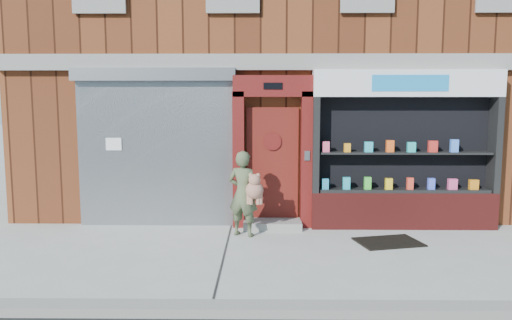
{
  "coord_description": "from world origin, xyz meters",
  "views": [
    {
      "loc": [
        -0.94,
        -7.62,
        2.46
      ],
      "look_at": [
        -1.05,
        1.0,
        1.4
      ],
      "focal_mm": 35.0,
      "sensor_mm": 36.0,
      "label": 1
    }
  ],
  "objects": [
    {
      "name": "ground",
      "position": [
        0.0,
        0.0,
        0.0
      ],
      "size": [
        80.0,
        80.0,
        0.0
      ],
      "primitive_type": "plane",
      "color": "#9E9E99",
      "rests_on": "ground"
    },
    {
      "name": "red_door_bay",
      "position": [
        -0.75,
        1.86,
        1.46
      ],
      "size": [
        1.52,
        0.58,
        2.9
      ],
      "color": "#4D0E0D",
      "rests_on": "ground"
    },
    {
      "name": "woman",
      "position": [
        -1.26,
        1.17,
        0.79
      ],
      "size": [
        0.7,
        0.59,
        1.55
      ],
      "color": "#4C5739",
      "rests_on": "ground"
    },
    {
      "name": "building",
      "position": [
        -0.0,
        5.99,
        4.0
      ],
      "size": [
        12.0,
        8.16,
        8.0
      ],
      "color": "#512412",
      "rests_on": "ground"
    },
    {
      "name": "doormat",
      "position": [
        1.23,
        0.76,
        0.01
      ],
      "size": [
        1.2,
        0.97,
        0.03
      ],
      "primitive_type": "cube",
      "rotation": [
        0.0,
        0.0,
        0.24
      ],
      "color": "black",
      "rests_on": "ground"
    },
    {
      "name": "shutter_bay",
      "position": [
        -3.0,
        1.93,
        1.72
      ],
      "size": [
        3.1,
        0.3,
        3.04
      ],
      "color": "gray",
      "rests_on": "ground"
    },
    {
      "name": "pharmacy_bay",
      "position": [
        1.75,
        1.81,
        1.37
      ],
      "size": [
        3.5,
        0.41,
        3.0
      ],
      "color": "maroon",
      "rests_on": "ground"
    },
    {
      "name": "curb",
      "position": [
        0.0,
        -2.15,
        0.06
      ],
      "size": [
        60.0,
        0.3,
        0.12
      ],
      "primitive_type": "cube",
      "color": "gray",
      "rests_on": "ground"
    }
  ]
}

